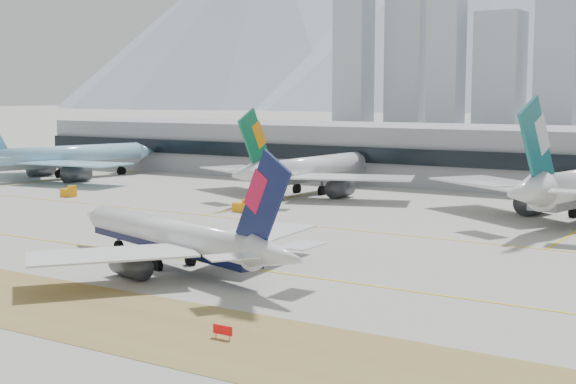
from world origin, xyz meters
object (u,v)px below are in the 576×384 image
Objects in this scene: taxiing_airliner at (177,238)px; widebody_korean at (62,158)px; widebody_eva at (307,171)px; terminal at (486,155)px.

widebody_korean is at bearing -18.34° from taxiing_airliner.
widebody_eva is (75.92, 6.24, -0.32)m from widebody_korean.
widebody_korean reaches higher than terminal.
widebody_korean reaches higher than widebody_eva.
widebody_eva reaches higher than terminal.
widebody_eva is at bearing -70.47° from widebody_korean.
widebody_eva is 53.25m from terminal.
taxiing_airliner is 0.84× the size of widebody_korean.
terminal is at bearing -73.18° from taxiing_airliner.
widebody_korean is at bearing 97.09° from widebody_eva.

